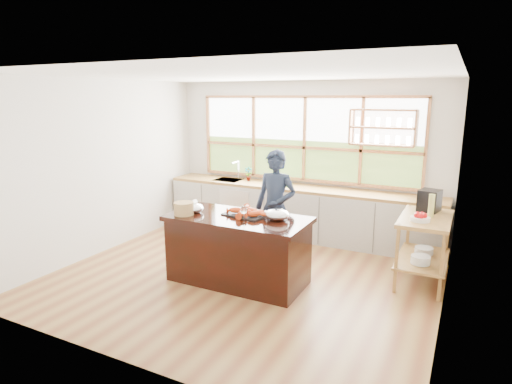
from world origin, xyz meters
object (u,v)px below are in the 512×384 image
Objects in this scene: wicker_basket at (184,208)px; espresso_machine at (429,200)px; island at (238,249)px; cook at (275,208)px.

espresso_machine is at bearing 30.01° from wicker_basket.
wicker_basket reaches higher than island.
island is 0.90m from wicker_basket.
wicker_basket is (-0.69, -0.23, 0.53)m from island.
cook is 5.78× the size of espresso_machine.
espresso_machine is (2.00, 0.65, 0.20)m from cook.
cook is 1.35m from wicker_basket.
cook is at bearing -149.31° from espresso_machine.
cook reaches higher than espresso_machine.
island is at bearing -102.10° from cook.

